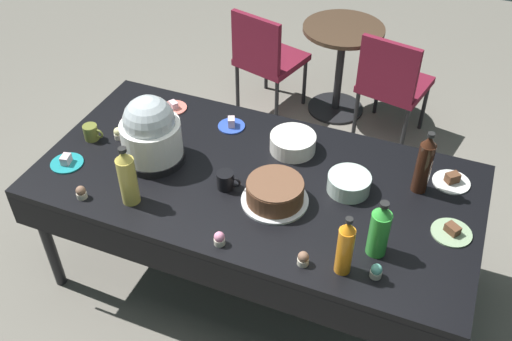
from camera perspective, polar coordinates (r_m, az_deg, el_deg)
ground at (r=3.43m, az=-0.00°, el=-10.23°), size 9.00×9.00×0.00m
potluck_table at (r=2.93m, az=-0.00°, el=-1.67°), size 2.20×1.10×0.75m
frosted_layer_cake at (r=2.72m, az=1.89°, el=-2.16°), size 0.32×0.32×0.12m
slow_cooker at (r=2.94m, az=-10.34°, el=3.68°), size 0.32×0.32×0.37m
glass_salad_bowl at (r=2.83m, az=9.14°, el=-1.25°), size 0.21×0.21×0.09m
ceramic_snack_bowl at (r=3.04m, az=3.65°, el=2.74°), size 0.24×0.24×0.09m
dessert_plate_coral at (r=3.40m, az=-8.12°, el=6.23°), size 0.15×0.15×0.04m
dessert_plate_cobalt at (r=3.22m, az=-2.44°, el=4.54°), size 0.15×0.15×0.06m
dessert_plate_sage at (r=2.75m, az=18.73°, el=-5.72°), size 0.18×0.18×0.05m
dessert_plate_teal at (r=3.12m, az=-18.16°, el=0.81°), size 0.17×0.17×0.05m
dessert_plate_white at (r=3.01m, az=18.73°, el=-0.94°), size 0.18×0.18×0.06m
cupcake_mint at (r=2.88m, az=-16.86°, el=-2.08°), size 0.05×0.05×0.07m
cupcake_cocoa at (r=2.48m, az=4.67°, el=-8.65°), size 0.05×0.05×0.07m
cupcake_lemon at (r=3.21m, az=-13.41°, el=3.58°), size 0.05×0.05×0.07m
cupcake_vanilla at (r=2.48m, az=11.77°, el=-9.69°), size 0.05×0.05×0.07m
cupcake_rose at (r=2.55m, az=-3.63°, el=-6.72°), size 0.05×0.05×0.07m
soda_bottle_lime_soda at (r=2.50m, az=12.08°, el=-5.74°), size 0.09×0.09×0.29m
soda_bottle_cola at (r=2.83m, az=16.24°, el=0.61°), size 0.08×0.08×0.34m
soda_bottle_ginger_ale at (r=2.73m, az=-12.56°, el=-0.64°), size 0.09×0.09×0.32m
soda_bottle_orange_juice at (r=2.40m, az=8.79°, el=-7.46°), size 0.07×0.07×0.30m
coffee_mug_black at (r=2.81m, az=-2.99°, el=-0.98°), size 0.13×0.08×0.09m
coffee_mug_olive at (r=3.23m, az=-15.92°, el=3.63°), size 0.12×0.08×0.09m
paper_napkin_stack at (r=3.36m, az=-11.55°, el=5.33°), size 0.16×0.16×0.02m
maroon_chair_left at (r=4.42m, az=0.99°, el=11.26°), size 0.54×0.54×0.85m
maroon_chair_right at (r=4.22m, az=13.27°, el=8.57°), size 0.52×0.52×0.85m
round_cafe_table at (r=4.47m, az=8.39°, el=11.28°), size 0.60×0.60×0.72m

